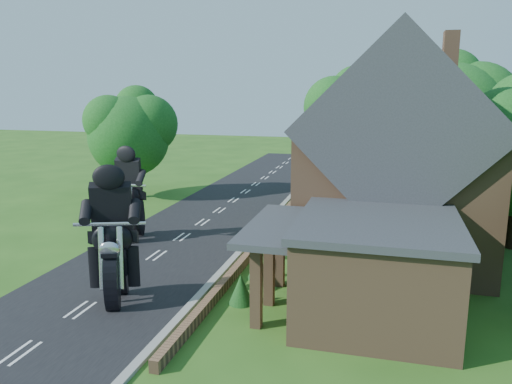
% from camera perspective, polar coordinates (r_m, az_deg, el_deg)
% --- Properties ---
extents(ground, '(120.00, 120.00, 0.00)m').
position_cam_1_polar(ground, '(21.39, -14.87, -9.60)').
color(ground, '#295518').
rests_on(ground, ground).
extents(road, '(7.00, 80.00, 0.02)m').
position_cam_1_polar(road, '(21.39, -14.87, -9.58)').
color(road, black).
rests_on(road, ground).
extents(kerb, '(0.30, 80.00, 0.12)m').
position_cam_1_polar(kerb, '(19.89, -5.54, -10.73)').
color(kerb, gray).
rests_on(kerb, ground).
extents(garden_wall, '(0.30, 22.00, 0.40)m').
position_cam_1_polar(garden_wall, '(24.13, 0.06, -6.19)').
color(garden_wall, brown).
rests_on(garden_wall, ground).
extents(house, '(9.54, 8.64, 10.24)m').
position_cam_1_polar(house, '(23.42, 15.55, 3.23)').
color(house, brown).
rests_on(house, ground).
extents(annex, '(7.05, 5.94, 3.44)m').
position_cam_1_polar(annex, '(17.42, 13.15, -8.33)').
color(annex, brown).
rests_on(annex, ground).
extents(tree_behind_house, '(7.81, 7.20, 10.08)m').
position_cam_1_polar(tree_behind_house, '(33.59, 21.99, 8.55)').
color(tree_behind_house, black).
rests_on(tree_behind_house, ground).
extents(tree_behind_left, '(6.94, 6.40, 9.16)m').
position_cam_1_polar(tree_behind_left, '(34.41, 11.65, 8.40)').
color(tree_behind_left, black).
rests_on(tree_behind_left, ground).
extents(tree_far_road, '(6.08, 5.60, 7.84)m').
position_cam_1_polar(tree_far_road, '(35.73, -13.73, 6.99)').
color(tree_far_road, black).
rests_on(tree_far_road, ground).
extents(shrub_a, '(0.90, 0.90, 1.10)m').
position_cam_1_polar(shrub_a, '(18.34, -1.74, -11.03)').
color(shrub_a, '#133D15').
rests_on(shrub_a, ground).
extents(shrub_b, '(0.90, 0.90, 1.10)m').
position_cam_1_polar(shrub_b, '(20.58, 0.26, -8.42)').
color(shrub_b, '#133D15').
rests_on(shrub_b, ground).
extents(shrub_c, '(0.90, 0.90, 1.10)m').
position_cam_1_polar(shrub_c, '(22.87, 1.86, -6.31)').
color(shrub_c, '#133D15').
rests_on(shrub_c, ground).
extents(shrub_d, '(0.90, 0.90, 1.10)m').
position_cam_1_polar(shrub_d, '(27.56, 4.21, -3.15)').
color(shrub_d, '#133D15').
rests_on(shrub_d, ground).
extents(shrub_e, '(0.90, 0.90, 1.10)m').
position_cam_1_polar(shrub_e, '(29.95, 5.10, -1.94)').
color(shrub_e, '#133D15').
rests_on(shrub_e, ground).
extents(shrub_f, '(0.90, 0.90, 1.10)m').
position_cam_1_polar(shrub_f, '(32.35, 5.86, -0.92)').
color(shrub_f, '#133D15').
rests_on(shrub_f, ground).
extents(motorcycle_lead, '(0.95, 1.69, 1.53)m').
position_cam_1_polar(motorcycle_lead, '(18.97, -15.69, -9.98)').
color(motorcycle_lead, black).
rests_on(motorcycle_lead, ground).
extents(motorcycle_follow, '(0.41, 1.57, 1.45)m').
position_cam_1_polar(motorcycle_follow, '(26.42, -14.03, -3.75)').
color(motorcycle_follow, black).
rests_on(motorcycle_follow, ground).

